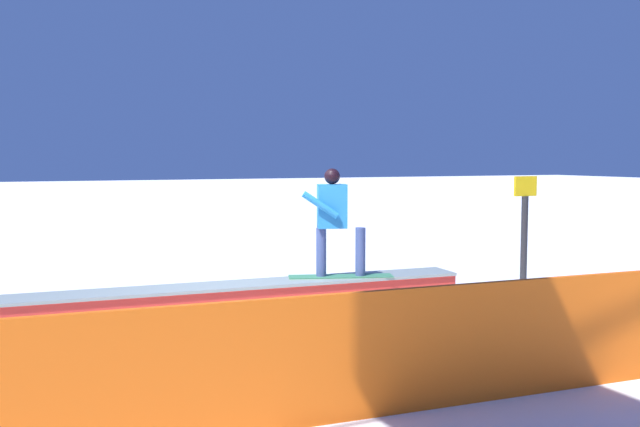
{
  "coord_description": "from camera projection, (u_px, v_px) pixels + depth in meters",
  "views": [
    {
      "loc": [
        2.54,
        8.65,
        2.22
      ],
      "look_at": [
        -0.73,
        1.03,
        1.54
      ],
      "focal_mm": 38.4,
      "sensor_mm": 36.0,
      "label": 1
    }
  ],
  "objects": [
    {
      "name": "trail_marker",
      "position": [
        524.0,
        236.0,
        10.32
      ],
      "size": [
        0.4,
        0.1,
        1.94
      ],
      "color": "#262628",
      "rests_on": "ground_plane"
    },
    {
      "name": "ground_plane",
      "position": [
        239.0,
        325.0,
        9.1
      ],
      "size": [
        120.0,
        120.0,
        0.0
      ],
      "primitive_type": "plane",
      "color": "white"
    },
    {
      "name": "safety_fence",
      "position": [
        359.0,
        356.0,
        5.78
      ],
      "size": [
        10.09,
        0.54,
        1.1
      ],
      "primitive_type": "cube",
      "rotation": [
        0.0,
        0.0,
        -0.05
      ],
      "color": "#F35D10",
      "rests_on": "ground_plane"
    },
    {
      "name": "snowboarder",
      "position": [
        334.0,
        218.0,
        9.49
      ],
      "size": [
        1.48,
        0.73,
        1.52
      ],
      "color": "#3A8157",
      "rests_on": "grind_box"
    },
    {
      "name": "grind_box",
      "position": [
        239.0,
        306.0,
        9.08
      ],
      "size": [
        6.34,
        0.9,
        0.56
      ],
      "color": "red",
      "rests_on": "ground_plane"
    }
  ]
}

